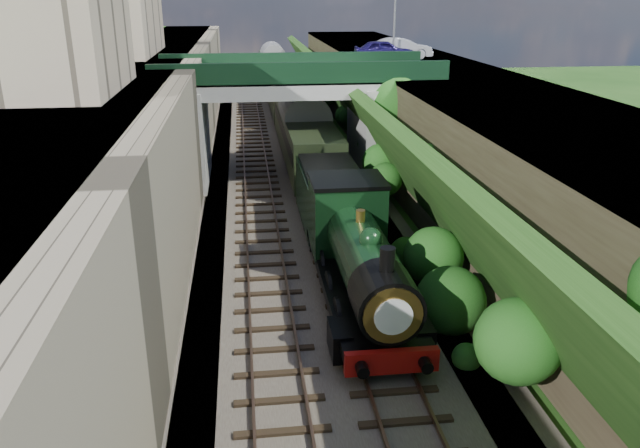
# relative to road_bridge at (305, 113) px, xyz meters

# --- Properties ---
(trackbed) EXTENTS (10.00, 90.00, 0.20)m
(trackbed) POSITION_rel_road_bridge_xyz_m (-0.94, -4.00, -3.98)
(trackbed) COLOR #473F38
(trackbed) RESTS_ON ground
(retaining_wall) EXTENTS (1.00, 90.00, 7.00)m
(retaining_wall) POSITION_rel_road_bridge_xyz_m (-6.44, -4.00, -0.58)
(retaining_wall) COLOR #756B56
(retaining_wall) RESTS_ON ground
(street_plateau_left) EXTENTS (6.00, 90.00, 7.00)m
(street_plateau_left) POSITION_rel_road_bridge_xyz_m (-9.94, -4.00, -0.58)
(street_plateau_left) COLOR #262628
(street_plateau_left) RESTS_ON ground
(street_plateau_right) EXTENTS (8.00, 90.00, 6.25)m
(street_plateau_right) POSITION_rel_road_bridge_xyz_m (8.56, -4.00, -0.95)
(street_plateau_right) COLOR #262628
(street_plateau_right) RESTS_ON ground
(embankment_slope) EXTENTS (4.82, 90.00, 6.58)m
(embankment_slope) POSITION_rel_road_bridge_xyz_m (3.93, -6.65, -1.51)
(embankment_slope) COLOR #1E4714
(embankment_slope) RESTS_ON ground
(track_left) EXTENTS (2.50, 90.00, 0.20)m
(track_left) POSITION_rel_road_bridge_xyz_m (-2.94, -4.00, -3.83)
(track_left) COLOR black
(track_left) RESTS_ON trackbed
(track_right) EXTENTS (2.50, 90.00, 0.20)m
(track_right) POSITION_rel_road_bridge_xyz_m (0.26, -4.00, -3.83)
(track_right) COLOR black
(track_right) RESTS_ON trackbed
(road_bridge) EXTENTS (16.00, 6.40, 7.25)m
(road_bridge) POSITION_rel_road_bridge_xyz_m (0.00, 0.00, 0.00)
(road_bridge) COLOR gray
(road_bridge) RESTS_ON ground
(building_far) EXTENTS (5.00, 10.00, 6.00)m
(building_far) POSITION_rel_road_bridge_xyz_m (-11.44, 6.00, 5.92)
(building_far) COLOR gray
(building_far) RESTS_ON street_plateau_left
(building_near) EXTENTS (4.00, 8.00, 4.00)m
(building_near) POSITION_rel_road_bridge_xyz_m (-10.44, -10.00, 4.92)
(building_near) COLOR gray
(building_near) RESTS_ON street_plateau_left
(tree) EXTENTS (3.60, 3.80, 6.60)m
(tree) POSITION_rel_road_bridge_xyz_m (4.97, -2.02, 0.57)
(tree) COLOR black
(tree) RESTS_ON ground
(lamppost) EXTENTS (0.87, 0.15, 6.00)m
(lamppost) POSITION_rel_road_bridge_xyz_m (6.86, 6.95, 5.49)
(lamppost) COLOR gray
(lamppost) RESTS_ON street_plateau_right
(car_blue) EXTENTS (4.23, 1.87, 1.42)m
(car_blue) POSITION_rel_road_bridge_xyz_m (6.16, 6.87, 2.88)
(car_blue) COLOR #1B1252
(car_blue) RESTS_ON street_plateau_right
(car_silver) EXTENTS (4.52, 1.94, 1.45)m
(car_silver) POSITION_rel_road_bridge_xyz_m (7.66, 8.24, 2.90)
(car_silver) COLOR #AAAAAF
(car_silver) RESTS_ON street_plateau_right
(locomotive) EXTENTS (3.10, 10.23, 3.83)m
(locomotive) POSITION_rel_road_bridge_xyz_m (0.26, -16.62, -2.18)
(locomotive) COLOR black
(locomotive) RESTS_ON trackbed
(tender) EXTENTS (2.70, 6.00, 3.05)m
(tender) POSITION_rel_road_bridge_xyz_m (0.26, -9.26, -2.46)
(tender) COLOR black
(tender) RESTS_ON trackbed
(coach_front) EXTENTS (2.90, 18.00, 3.70)m
(coach_front) POSITION_rel_road_bridge_xyz_m (0.26, 3.34, -2.03)
(coach_front) COLOR black
(coach_front) RESTS_ON trackbed
(coach_middle) EXTENTS (2.90, 18.00, 3.70)m
(coach_middle) POSITION_rel_road_bridge_xyz_m (0.26, 22.14, -2.03)
(coach_middle) COLOR black
(coach_middle) RESTS_ON trackbed
(coach_rear) EXTENTS (2.90, 18.00, 3.70)m
(coach_rear) POSITION_rel_road_bridge_xyz_m (0.26, 40.94, -2.03)
(coach_rear) COLOR black
(coach_rear) RESTS_ON trackbed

